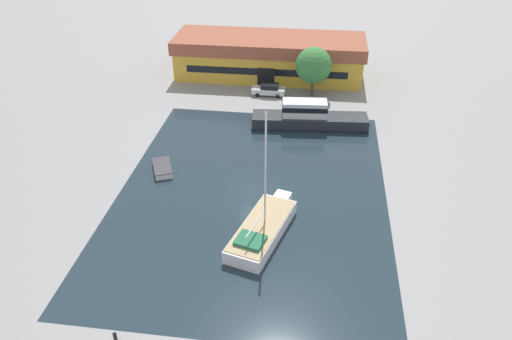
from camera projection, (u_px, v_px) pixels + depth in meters
name	position (u px, v px, depth m)	size (l,w,h in m)	color
ground_plane	(252.00, 193.00, 48.28)	(440.00, 440.00, 0.00)	gray
water_canal	(252.00, 193.00, 48.28)	(25.61, 35.24, 0.01)	#1E2D38
warehouse_building	(269.00, 56.00, 72.79)	(27.44, 9.47, 5.71)	gold
quay_tree_near_building	(314.00, 65.00, 65.59)	(4.78, 4.78, 6.71)	brown
parked_car	(269.00, 90.00, 67.64)	(4.47, 1.82, 1.61)	silver
sailboat_moored	(263.00, 229.00, 42.58)	(5.45, 10.28, 11.46)	white
motor_cruiser	(308.00, 117.00, 59.62)	(14.09, 4.19, 3.27)	#23282D
small_dinghy	(162.00, 168.00, 51.51)	(3.00, 3.96, 0.66)	white
mooring_bollard	(115.00, 336.00, 33.38)	(0.28, 0.28, 0.77)	black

